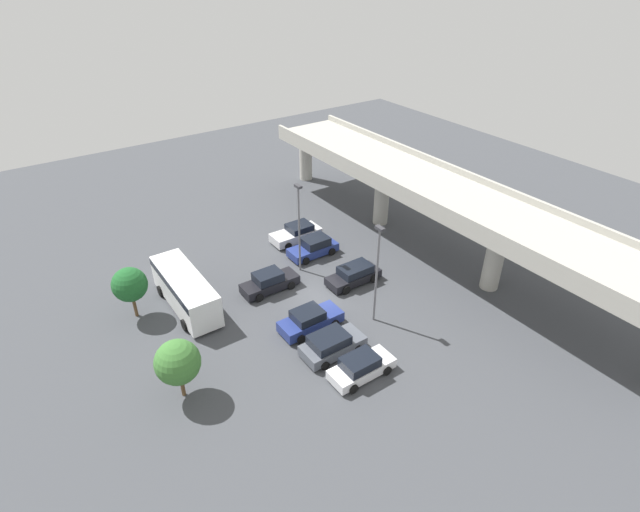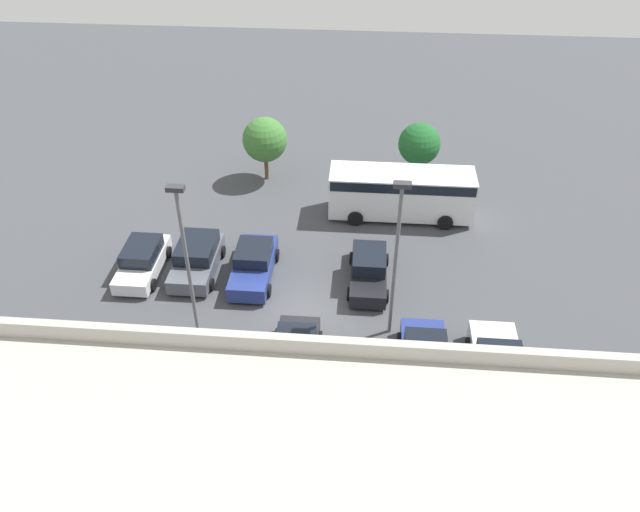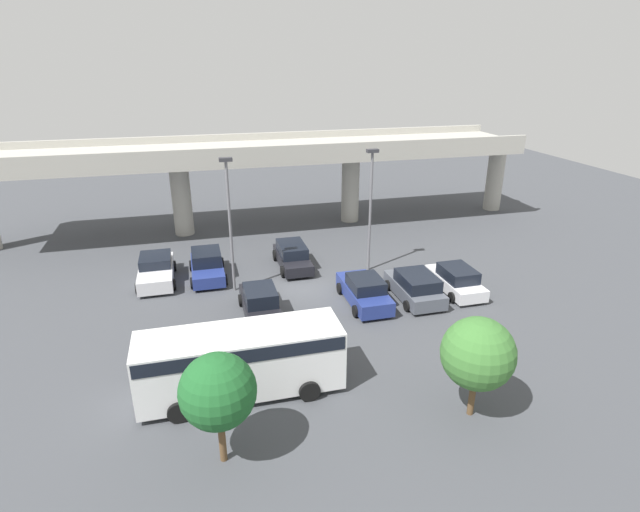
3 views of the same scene
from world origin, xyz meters
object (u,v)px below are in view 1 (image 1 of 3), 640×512
at_px(parked_car_5, 332,344).
at_px(tree_front_left, 130,285).
at_px(parked_car_0, 297,233).
at_px(shuttle_bus, 185,288).
at_px(parked_car_6, 361,367).
at_px(lamp_post_near_aisle, 377,268).
at_px(parked_car_1, 314,247).
at_px(parked_car_2, 269,282).
at_px(parked_car_4, 310,320).
at_px(tree_front_centre, 178,362).
at_px(lamp_post_mid_lot, 299,222).
at_px(parked_car_3, 354,275).

height_order(parked_car_5, tree_front_left, tree_front_left).
bearing_deg(parked_car_0, shuttle_bus, 17.33).
xyz_separation_m(parked_car_6, lamp_post_near_aisle, (-3.83, 4.25, 3.82)).
distance_m(parked_car_1, parked_car_2, 6.34).
distance_m(parked_car_2, parked_car_4, 5.74).
bearing_deg(parked_car_4, tree_front_centre, -175.07).
distance_m(parked_car_5, shuttle_bus, 11.97).
relative_size(parked_car_0, tree_front_centre, 1.16).
bearing_deg(parked_car_5, tree_front_centre, 167.64).
height_order(parked_car_5, lamp_post_mid_lot, lamp_post_mid_lot).
bearing_deg(tree_front_centre, parked_car_0, 127.41).
bearing_deg(parked_car_5, parked_car_0, 66.36).
distance_m(parked_car_1, shuttle_bus, 12.08).
xyz_separation_m(parked_car_6, lamp_post_mid_lot, (-12.42, 3.39, 3.85)).
bearing_deg(tree_front_centre, parked_car_5, 77.64).
relative_size(parked_car_1, parked_car_4, 0.95).
relative_size(parked_car_0, parked_car_4, 1.01).
bearing_deg(tree_front_left, parked_car_2, 74.41).
bearing_deg(parked_car_3, parked_car_2, -25.95).
relative_size(parked_car_0, lamp_post_near_aisle, 0.61).
xyz_separation_m(parked_car_1, parked_car_5, (11.11, -6.04, -0.01)).
bearing_deg(parked_car_6, parked_car_5, 96.91).
xyz_separation_m(parked_car_2, parked_car_4, (5.74, 0.03, -0.01)).
bearing_deg(lamp_post_mid_lot, parked_car_0, 150.85).
bearing_deg(shuttle_bus, parked_car_5, 30.09).
bearing_deg(tree_front_centre, lamp_post_mid_lot, 119.84).
relative_size(parked_car_1, lamp_post_near_aisle, 0.57).
distance_m(parked_car_0, parked_car_2, 8.10).
height_order(parked_car_1, parked_car_5, parked_car_1).
xyz_separation_m(parked_car_6, tree_front_left, (-14.10, -9.85, 2.08)).
distance_m(shuttle_bus, tree_front_left, 3.87).
height_order(parked_car_3, tree_front_centre, tree_front_centre).
bearing_deg(parked_car_6, parked_car_1, 67.55).
distance_m(parked_car_4, lamp_post_near_aisle, 6.05).
distance_m(parked_car_4, lamp_post_mid_lot, 8.52).
relative_size(lamp_post_mid_lot, tree_front_centre, 1.92).
bearing_deg(lamp_post_mid_lot, parked_car_1, 121.21).
xyz_separation_m(parked_car_5, tree_front_left, (-11.38, -9.52, 2.03)).
xyz_separation_m(parked_car_5, shuttle_bus, (-10.33, -5.98, 0.89)).
bearing_deg(parked_car_0, lamp_post_near_aisle, 82.96).
bearing_deg(parked_car_0, parked_car_2, 42.29).
relative_size(parked_car_1, tree_front_left, 1.09).
distance_m(parked_car_4, parked_car_6, 5.65).
relative_size(parked_car_5, lamp_post_near_aisle, 0.57).
distance_m(parked_car_6, lamp_post_mid_lot, 13.43).
bearing_deg(lamp_post_mid_lot, parked_car_6, -15.26).
relative_size(parked_car_1, shuttle_bus, 0.55).
xyz_separation_m(parked_car_4, shuttle_bus, (-7.39, -6.20, 0.91)).
height_order(shuttle_bus, lamp_post_mid_lot, lamp_post_mid_lot).
bearing_deg(parked_car_0, parked_car_1, 87.34).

